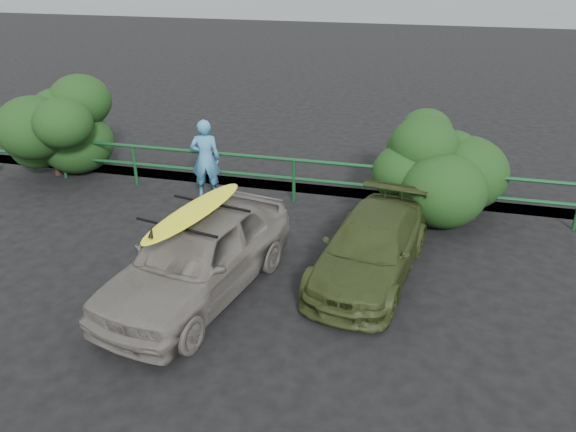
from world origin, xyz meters
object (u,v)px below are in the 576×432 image
object	(u,v)px
olive_vehicle	(370,247)
man	(206,159)
sedan	(198,255)
surfboard	(194,211)
guardrail	(252,176)

from	to	relation	value
olive_vehicle	man	bearing A→B (deg)	156.15
sedan	man	size ratio (longest dim) A/B	2.28
surfboard	olive_vehicle	bearing A→B (deg)	37.19
guardrail	surfboard	xyz separation A→B (m)	(0.37, -4.13, 1.00)
man	surfboard	bearing A→B (deg)	94.90
guardrail	olive_vehicle	size ratio (longest dim) A/B	3.72
olive_vehicle	surfboard	world-z (taller)	surfboard
olive_vehicle	surfboard	distance (m)	3.15
guardrail	olive_vehicle	distance (m)	4.18
sedan	guardrail	bearing A→B (deg)	106.72
guardrail	man	distance (m)	1.14
olive_vehicle	man	size ratio (longest dim) A/B	2.04
olive_vehicle	surfboard	xyz separation A→B (m)	(-2.70, -1.30, 0.98)
sedan	man	world-z (taller)	man
guardrail	sedan	world-z (taller)	sedan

